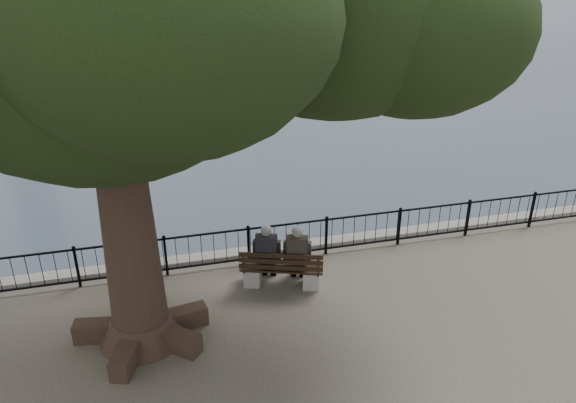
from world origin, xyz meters
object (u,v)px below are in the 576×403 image
object	(u,v)px
person_left	(267,255)
tree	(158,2)
person_right	(297,257)
bench	(282,273)
lion_monument	(189,7)

from	to	relation	value
person_left	tree	xyz separation A→B (m)	(-1.98, -1.19, 5.70)
person_left	person_right	distance (m)	0.70
bench	person_right	distance (m)	0.53
bench	person_left	bearing A→B (deg)	143.09
person_right	lion_monument	world-z (taller)	lion_monument
person_left	lion_monument	bearing A→B (deg)	86.77
bench	lion_monument	world-z (taller)	lion_monument
person_left	tree	bearing A→B (deg)	-148.96
tree	lion_monument	size ratio (longest dim) A/B	1.40
person_left	person_right	bearing A→B (deg)	-19.13
person_right	lion_monument	size ratio (longest dim) A/B	0.19
bench	person_left	size ratio (longest dim) A/B	1.25
tree	person_left	bearing A→B (deg)	31.04
person_right	lion_monument	distance (m)	48.63
person_left	tree	world-z (taller)	tree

